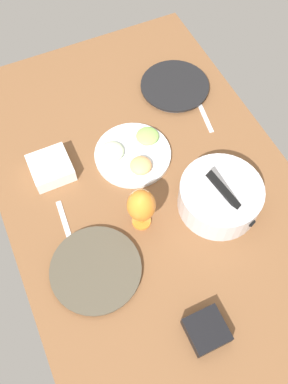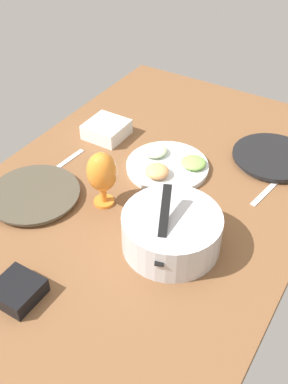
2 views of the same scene
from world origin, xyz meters
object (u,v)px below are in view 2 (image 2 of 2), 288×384
square_bowl_white (107,129)px  square_bowl_black (17,290)px  hurricane_glass_orange (102,173)px  dinner_plate_left (272,158)px  dinner_plate_right (34,195)px  fruit_platter (167,165)px  mixing_bowl (171,230)px

square_bowl_white → square_bowl_black: 77.44cm
hurricane_glass_orange → dinner_plate_left: bearing=142.7°
dinner_plate_right → fruit_platter: (-36.01, 28.90, 0.52)cm
dinner_plate_left → fruit_platter: bearing=-51.6°
fruit_platter → mixing_bowl: bearing=31.2°
fruit_platter → hurricane_glass_orange: 29.34cm
square_bowl_black → dinner_plate_left: bearing=158.6°
hurricane_glass_orange → dinner_plate_right: bearing=-64.8°
hurricane_glass_orange → fruit_platter: bearing=162.7°
fruit_platter → square_bowl_white: square_bowl_white is taller
hurricane_glass_orange → square_bowl_black: bearing=3.2°
mixing_bowl → dinner_plate_right: bearing=-84.4°
dinner_plate_right → mixing_bowl: 48.37cm
dinner_plate_left → square_bowl_white: 62.35cm
dinner_plate_left → square_bowl_black: size_ratio=2.50×
hurricane_glass_orange → mixing_bowl: bearing=79.4°
dinner_plate_left → hurricane_glass_orange: hurricane_glass_orange is taller
square_bowl_white → hurricane_glass_orange: bearing=33.7°
dinner_plate_right → hurricane_glass_orange: size_ratio=1.56×
hurricane_glass_orange → square_bowl_white: bearing=-146.3°
square_bowl_white → dinner_plate_left: bearing=106.6°
dinner_plate_right → square_bowl_black: 39.16cm
dinner_plate_right → square_bowl_black: (31.63, 23.05, 1.40)cm
dinner_plate_right → fruit_platter: 46.17cm
dinner_plate_right → square_bowl_black: bearing=36.1°
dinner_plate_left → square_bowl_white: (17.77, -59.73, 1.91)cm
square_bowl_black → fruit_platter: bearing=175.1°
mixing_bowl → square_bowl_black: 44.14cm
dinner_plate_left → square_bowl_black: (91.43, -35.83, 1.24)cm
mixing_bowl → hurricane_glass_orange: 28.25cm
hurricane_glass_orange → square_bowl_white: size_ratio=1.32×
mixing_bowl → square_bowl_black: mixing_bowl is taller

